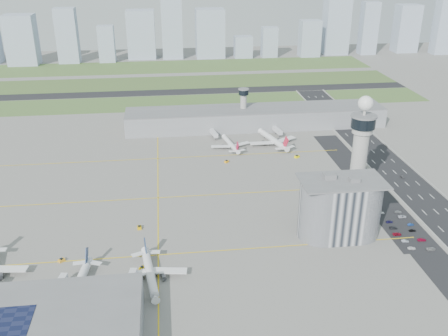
{
  "coord_description": "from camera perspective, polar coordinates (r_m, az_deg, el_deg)",
  "views": [
    {
      "loc": [
        -33.15,
        -234.78,
        136.66
      ],
      "look_at": [
        0.0,
        35.0,
        15.0
      ],
      "focal_mm": 40.0,
      "sensor_mm": 36.0,
      "label": 1
    }
  ],
  "objects": [
    {
      "name": "skyline_bldg_5",
      "position": [
        672.78,
        -17.48,
        14.23
      ],
      "size": [
        25.49,
        20.39,
        66.89
      ],
      "primitive_type": "cube",
      "color": "#9EADC1",
      "rests_on": "ground"
    },
    {
      "name": "highway",
      "position": [
        309.4,
        22.56,
        -4.1
      ],
      "size": [
        28.0,
        500.0,
        0.1
      ],
      "primitive_type": "cube",
      "color": "black",
      "rests_on": "ground"
    },
    {
      "name": "car_lot_6",
      "position": [
        267.6,
        22.58,
        -8.52
      ],
      "size": [
        4.7,
        2.46,
        1.26
      ],
      "primitive_type": "imported",
      "rotation": [
        0.0,
        0.0,
        1.65
      ],
      "color": "#979798",
      "rests_on": "ground"
    },
    {
      "name": "skyline_bldg_9",
      "position": [
        678.38,
        -1.61,
        15.15
      ],
      "size": [
        36.96,
        29.57,
        62.11
      ],
      "primitive_type": "cube",
      "color": "#9EADC1",
      "rests_on": "ground"
    },
    {
      "name": "car_lot_11",
      "position": [
        295.95,
        19.29,
        -4.74
      ],
      "size": [
        4.11,
        1.69,
        1.19
      ],
      "primitive_type": "imported",
      "rotation": [
        0.0,
        0.0,
        1.57
      ],
      "color": "gray",
      "rests_on": "ground"
    },
    {
      "name": "grass_strip_2",
      "position": [
        629.91,
        -5.76,
        11.47
      ],
      "size": [
        480.0,
        70.0,
        0.08
      ],
      "primitive_type": "cube",
      "color": "#45602D",
      "rests_on": "ground"
    },
    {
      "name": "tug_4",
      "position": [
        342.86,
        0.3,
        0.78
      ],
      "size": [
        3.49,
        3.42,
        1.69
      ],
      "primitive_type": null,
      "rotation": [
        0.0,
        0.0,
        -0.84
      ],
      "color": "orange",
      "rests_on": "ground"
    },
    {
      "name": "barrier_left",
      "position": [
        302.7,
        20.26,
        -4.23
      ],
      "size": [
        0.6,
        500.0,
        1.2
      ],
      "primitive_type": "cube",
      "color": "#9E9E99",
      "rests_on": "ground"
    },
    {
      "name": "landside_road",
      "position": [
        290.44,
        19.14,
        -5.42
      ],
      "size": [
        18.0,
        260.0,
        0.08
      ],
      "primitive_type": "cube",
      "color": "black",
      "rests_on": "ground"
    },
    {
      "name": "car_lot_4",
      "position": [
        284.27,
        18.38,
        -5.84
      ],
      "size": [
        3.79,
        1.71,
        1.26
      ],
      "primitive_type": "imported",
      "rotation": [
        0.0,
        0.0,
        1.63
      ],
      "color": "#1F1C51",
      "rests_on": "ground"
    },
    {
      "name": "skyline_bldg_6",
      "position": [
        666.21,
        -13.27,
        13.64
      ],
      "size": [
        20.04,
        16.03,
        45.2
      ],
      "primitive_type": "cube",
      "color": "#9EADC1",
      "rests_on": "ground"
    },
    {
      "name": "tug_0",
      "position": [
        251.37,
        -18.09,
        -9.96
      ],
      "size": [
        3.47,
        3.42,
        1.68
      ],
      "primitive_type": null,
      "rotation": [
        0.0,
        0.0,
        2.32
      ],
      "color": "#F6A925",
      "rests_on": "ground"
    },
    {
      "name": "car_lot_9",
      "position": [
        285.44,
        20.56,
        -6.06
      ],
      "size": [
        3.56,
        1.58,
        1.14
      ],
      "primitive_type": "imported",
      "rotation": [
        0.0,
        0.0,
        1.68
      ],
      "color": "navy",
      "rests_on": "ground"
    },
    {
      "name": "car_lot_10",
      "position": [
        291.67,
        19.7,
        -5.24
      ],
      "size": [
        4.66,
        2.23,
        1.28
      ],
      "primitive_type": "imported",
      "rotation": [
        0.0,
        0.0,
        1.59
      ],
      "color": "silver",
      "rests_on": "ground"
    },
    {
      "name": "skyline_bldg_15",
      "position": [
        757.12,
        20.11,
        14.75
      ],
      "size": [
        30.25,
        24.2,
        63.4
      ],
      "primitive_type": "cube",
      "color": "#9EADC1",
      "rests_on": "ground"
    },
    {
      "name": "jet_bridge_far_0",
      "position": [
        392.0,
        -1.44,
        4.15
      ],
      "size": [
        5.39,
        14.31,
        5.7
      ],
      "primitive_type": null,
      "rotation": [
        0.0,
        0.0,
        -1.4
      ],
      "color": "silver",
      "rests_on": "ground"
    },
    {
      "name": "parking_lot",
      "position": [
        280.38,
        19.79,
        -6.63
      ],
      "size": [
        20.0,
        44.0,
        0.1
      ],
      "primitive_type": "cube",
      "color": "black",
      "rests_on": "ground"
    },
    {
      "name": "car_hw_2",
      "position": [
        409.79,
        15.73,
        3.8
      ],
      "size": [
        2.79,
        4.91,
        1.29
      ],
      "primitive_type": "imported",
      "rotation": [
        0.0,
        0.0,
        0.15
      ],
      "color": "navy",
      "rests_on": "ground"
    },
    {
      "name": "tug_2",
      "position": [
        237.22,
        -9.33,
        -11.19
      ],
      "size": [
        3.3,
        3.42,
        1.65
      ],
      "primitive_type": null,
      "rotation": [
        0.0,
        0.0,
        2.45
      ],
      "color": "#D9B206",
      "rests_on": "ground"
    },
    {
      "name": "car_lot_5",
      "position": [
        291.83,
        17.54,
        -4.92
      ],
      "size": [
        3.46,
        1.4,
        1.12
      ],
      "primitive_type": "imported",
      "rotation": [
        0.0,
        0.0,
        1.64
      ],
      "color": "white",
      "rests_on": "ground"
    },
    {
      "name": "skyline_bldg_16",
      "position": [
        759.61,
        23.78,
        14.54
      ],
      "size": [
        23.04,
        18.43,
        71.56
      ],
      "primitive_type": "cube",
      "color": "#9EADC1",
      "rests_on": "ground"
    },
    {
      "name": "skyline_bldg_11",
      "position": [
        683.26,
        5.21,
        14.14
      ],
      "size": [
        20.22,
        16.18,
        38.97
      ],
      "primitive_type": "cube",
      "color": "#9EADC1",
      "rests_on": "ground"
    },
    {
      "name": "near_terminal",
      "position": [
        208.11,
        -21.52,
        -16.66
      ],
      "size": [
        84.0,
        42.0,
        13.0
      ],
      "color": "gray",
      "rests_on": "ground"
    },
    {
      "name": "jet_bridge_near_1",
      "position": [
        224.92,
        -18.89,
        -13.93
      ],
      "size": [
        5.39,
        14.31,
        5.7
      ],
      "primitive_type": null,
      "rotation": [
        0.0,
        0.0,
        1.4
      ],
      "color": "silver",
      "rests_on": "ground"
    },
    {
      "name": "car_lot_2",
      "position": [
        274.07,
        19.17,
        -7.14
      ],
      "size": [
        4.59,
        2.16,
        1.27
      ],
      "primitive_type": "imported",
      "rotation": [
        0.0,
        0.0,
        1.56
      ],
      "color": "maroon",
      "rests_on": "ground"
    },
    {
      "name": "control_tower",
      "position": [
        283.41,
        15.31,
        2.21
      ],
      "size": [
        14.0,
        14.0,
        64.5
      ],
      "color": "#ADAAA5",
      "rests_on": "ground"
    },
    {
      "name": "skyline_bldg_12",
      "position": [
        693.82,
        9.75,
        14.39
      ],
      "size": [
        26.14,
        20.92,
        46.89
      ],
      "primitive_type": "cube",
      "color": "#9EADC1",
      "rests_on": "ground"
    },
    {
      "name": "skyline_bldg_7",
      "position": [
        680.5,
        -9.45,
        14.84
      ],
      "size": [
        35.76,
        28.61,
        61.22
      ],
      "primitive_type": "cube",
      "color": "#9EADC1",
      "rests_on": "ground"
    },
    {
      "name": "runway",
      "position": [
        515.39,
        -5.35,
        8.64
      ],
      "size": [
        480.0,
        22.0,
        0.1
      ],
      "primitive_type": "cube",
      "color": "black",
      "rests_on": "ground"
    },
    {
      "name": "grass_strip_0",
      "position": [
        479.83,
        -5.19,
        7.47
      ],
      "size": [
        480.0,
        50.0,
        0.08
      ],
      "primitive_type": "cube",
      "color": "#4A6E34",
      "rests_on": "ground"
    },
    {
      "name": "taxiway_line_h_0",
      "position": [
        246.28,
        -7.52,
        -9.83
      ],
      "size": [
        260.0,
        0.6,
        0.01
      ],
      "primitive_type": "cube",
      "color": "yellow",
      "rests_on": "ground"
    },
    {
      "name": "airplane_near_c",
      "position": [
        227.01,
        -8.46,
        -11.46
      ],
      "size": [
        38.86,
        43.98,
        11.15
      ],
      "primitive_type": null,
      "rotation": [
        0.0,
        0.0,
        -1.44
      ],
      "color": "white",
      "rests_on": "ground"
    },
    {
      "name": "jet_bridge_far_1",
      "position": [
        399.6,
        5.73,
        4.43
      ],
      "size": [
        5.39,
        14.31,
        5.7
      ],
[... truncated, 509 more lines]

